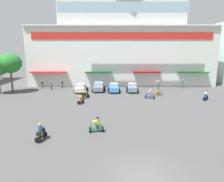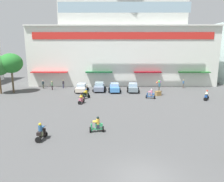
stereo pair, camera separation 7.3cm
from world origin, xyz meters
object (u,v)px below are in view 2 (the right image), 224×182
(parked_car_3, at_px, (133,87))
(scooter_rider_6, at_px, (81,99))
(parked_car_2, at_px, (115,88))
(scooter_rider_7, at_px, (97,126))
(parked_car_1, at_px, (99,87))
(pedestrian_0, at_px, (159,86))
(scooter_rider_2, at_px, (207,96))
(pedestrian_2, at_px, (52,85))
(plaza_tree_2, at_px, (11,63))
(scooter_rider_4, at_px, (86,95))
(pedestrian_1, at_px, (183,83))
(pedestrian_3, at_px, (43,84))
(scooter_rider_5, at_px, (41,133))
(parked_car_0, at_px, (82,88))
(scooter_rider_0, at_px, (151,94))
(pedestrian_4, at_px, (63,84))
(balloon_vendor_cart, at_px, (158,91))

(parked_car_3, bearing_deg, scooter_rider_6, -134.27)
(parked_car_2, xyz_separation_m, scooter_rider_7, (-1.76, -18.01, -0.16))
(parked_car_1, bearing_deg, pedestrian_0, -3.22)
(scooter_rider_2, relative_size, pedestrian_2, 0.91)
(plaza_tree_2, distance_m, scooter_rider_6, 15.46)
(parked_car_2, relative_size, scooter_rider_4, 2.54)
(pedestrian_2, bearing_deg, pedestrian_1, 4.35)
(parked_car_1, relative_size, pedestrian_2, 2.69)
(parked_car_3, relative_size, pedestrian_3, 2.73)
(parked_car_1, relative_size, scooter_rider_5, 2.87)
(parked_car_3, xyz_separation_m, scooter_rider_5, (-9.71, -20.14, -0.11))
(scooter_rider_4, relative_size, scooter_rider_6, 1.04)
(parked_car_0, xyz_separation_m, pedestrian_3, (-7.83, 2.92, 0.16))
(parked_car_3, distance_m, pedestrian_0, 4.66)
(plaza_tree_2, height_order, pedestrian_2, plaza_tree_2)
(parked_car_2, bearing_deg, parked_car_0, 179.20)
(scooter_rider_0, relative_size, scooter_rider_6, 1.06)
(parked_car_2, relative_size, parked_car_3, 0.88)
(scooter_rider_4, xyz_separation_m, pedestrian_4, (-5.43, 8.24, 0.30))
(scooter_rider_2, xyz_separation_m, scooter_rider_7, (-15.53, -12.22, 0.01))
(scooter_rider_6, height_order, pedestrian_3, pedestrian_3)
(scooter_rider_5, height_order, pedestrian_1, pedestrian_1)
(parked_car_1, height_order, scooter_rider_7, parked_car_1)
(parked_car_0, relative_size, scooter_rider_2, 2.74)
(pedestrian_4, bearing_deg, pedestrian_1, 0.47)
(scooter_rider_2, height_order, scooter_rider_6, scooter_rider_2)
(scooter_rider_5, bearing_deg, pedestrian_0, 54.40)
(parked_car_0, relative_size, scooter_rider_4, 2.75)
(scooter_rider_2, relative_size, pedestrian_3, 0.95)
(pedestrian_0, bearing_deg, plaza_tree_2, -177.75)
(scooter_rider_0, xyz_separation_m, scooter_rider_2, (8.21, -0.88, -0.03))
(parked_car_1, xyz_separation_m, pedestrian_0, (10.75, -0.60, 0.20))
(parked_car_3, bearing_deg, scooter_rider_2, -30.59)
(scooter_rider_5, distance_m, balloon_vendor_cart, 21.58)
(scooter_rider_6, bearing_deg, scooter_rider_7, -73.67)
(parked_car_2, relative_size, scooter_rider_2, 2.53)
(plaza_tree_2, height_order, parked_car_0, plaza_tree_2)
(parked_car_2, distance_m, scooter_rider_0, 7.42)
(parked_car_0, xyz_separation_m, scooter_rider_2, (19.61, -5.87, -0.13))
(parked_car_2, height_order, scooter_rider_7, parked_car_2)
(parked_car_0, height_order, parked_car_2, parked_car_2)
(scooter_rider_4, relative_size, balloon_vendor_cart, 0.59)
(parked_car_3, distance_m, pedestrian_1, 10.48)
(scooter_rider_2, bearing_deg, scooter_rider_7, -141.80)
(parked_car_1, bearing_deg, scooter_rider_2, -22.07)
(scooter_rider_4, bearing_deg, parked_car_0, 105.57)
(parked_car_1, distance_m, pedestrian_2, 8.82)
(scooter_rider_6, distance_m, pedestrian_0, 15.12)
(scooter_rider_2, bearing_deg, pedestrian_0, 133.50)
(parked_car_1, relative_size, scooter_rider_4, 2.97)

